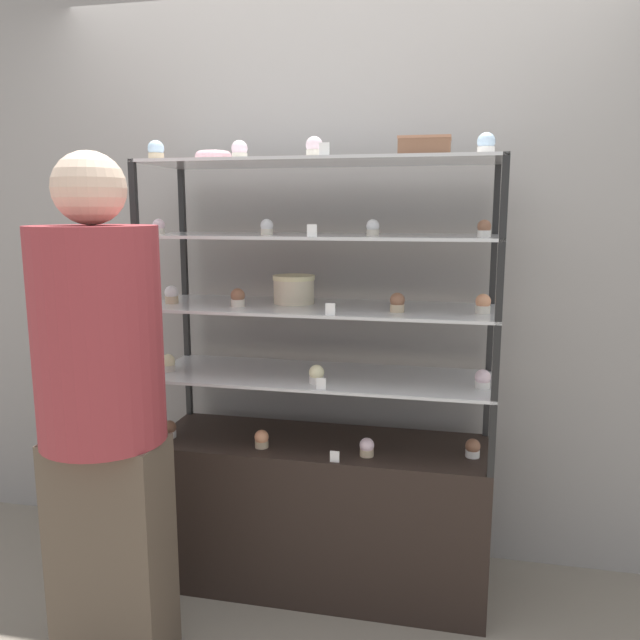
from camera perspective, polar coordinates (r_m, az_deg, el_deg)
The scene contains 35 objects.
ground_plane at distance 2.92m, azimuth 0.00°, elevation -22.72°, with size 20.00×20.00×0.00m, color gray.
back_wall at distance 2.84m, azimuth 1.60°, elevation 4.34°, with size 8.00×0.05×2.60m.
display_base at distance 2.76m, azimuth 0.00°, elevation -17.16°, with size 1.37×0.45×0.64m.
display_riser_lower at distance 2.55m, azimuth 0.00°, elevation -5.39°, with size 1.37×0.45×0.28m.
display_riser_middle at distance 2.49m, azimuth 0.00°, elevation 0.90°, with size 1.37×0.45×0.28m.
display_riser_upper at distance 2.46m, azimuth 0.00°, elevation 7.42°, with size 1.37×0.45×0.28m.
display_riser_top at distance 2.47m, azimuth 0.00°, elevation 14.00°, with size 1.37×0.45×0.28m.
layer_cake_centerpiece at distance 2.56m, azimuth -2.41°, elevation 2.83°, with size 0.17×0.17×0.12m.
sheet_cake_frosted at distance 2.37m, azimuth 9.55°, elevation 15.32°, with size 0.19×0.13×0.07m.
cupcake_0 at distance 2.74m, azimuth -13.60°, elevation -9.69°, with size 0.06×0.06×0.07m.
cupcake_1 at distance 2.57m, azimuth -5.36°, elevation -10.79°, with size 0.06×0.06×0.07m.
cupcake_2 at distance 2.48m, azimuth 4.30°, elevation -11.53°, with size 0.06×0.06×0.07m.
cupcake_3 at distance 2.53m, azimuth 13.79°, elevation -11.32°, with size 0.06×0.06×0.07m.
price_tag_0 at distance 2.42m, azimuth 1.35°, elevation -12.38°, with size 0.04×0.00×0.04m.
cupcake_4 at distance 2.67m, azimuth -13.73°, elevation -3.84°, with size 0.06×0.06×0.07m.
cupcake_5 at distance 2.42m, azimuth -0.32°, elevation -5.00°, with size 0.06×0.06×0.07m.
cupcake_6 at distance 2.43m, azimuth 14.65°, elevation -5.27°, with size 0.06×0.06×0.07m.
price_tag_1 at distance 2.34m, azimuth 0.11°, elevation -5.84°, with size 0.04×0.00×0.04m.
cupcake_7 at distance 2.63m, azimuth -13.42°, elevation 2.27°, with size 0.06×0.06×0.07m.
cupcake_8 at distance 2.49m, azimuth -7.53°, elevation 2.03°, with size 0.06×0.06×0.07m.
cupcake_9 at distance 2.36m, azimuth 7.08°, elevation 1.59°, with size 0.06×0.06×0.07m.
cupcake_10 at distance 2.38m, azimuth 14.69°, elevation 1.43°, with size 0.06×0.06×0.07m.
price_tag_2 at distance 2.27m, azimuth 0.95°, elevation 1.00°, with size 0.04×0.00×0.04m.
cupcake_11 at distance 2.60m, azimuth -14.53°, elevation 8.25°, with size 0.05×0.05×0.06m.
cupcake_12 at distance 2.45m, azimuth -4.88°, elevation 8.45°, with size 0.05×0.05×0.06m.
cupcake_13 at distance 2.38m, azimuth 4.85°, elevation 8.40°, with size 0.05×0.05×0.06m.
cupcake_14 at distance 2.33m, azimuth 14.78°, elevation 8.09°, with size 0.05×0.05×0.06m.
price_tag_3 at distance 2.26m, azimuth -0.75°, elevation 8.18°, with size 0.04×0.00×0.04m.
cupcake_15 at distance 2.58m, azimuth -14.76°, elevation 14.71°, with size 0.06×0.06×0.08m.
cupcake_16 at distance 2.52m, azimuth -7.37°, elevation 15.08°, with size 0.06×0.06×0.08m.
cupcake_17 at distance 2.37m, azimuth -0.45°, elevation 15.48°, with size 0.06×0.06×0.08m.
cupcake_18 at distance 2.33m, azimuth 14.95°, elevation 15.25°, with size 0.06×0.06×0.08m.
price_tag_4 at distance 2.26m, azimuth 0.38°, elevation 15.38°, with size 0.04×0.00×0.04m.
donut_glazed at distance 2.59m, azimuth -9.72°, elevation 14.52°, with size 0.15×0.15×0.04m.
customer_figure at distance 2.21m, azimuth -19.26°, elevation -7.31°, with size 0.41×0.41×1.76m.
Camera 1 is at (0.52, -2.40, 1.58)m, focal length 35.00 mm.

